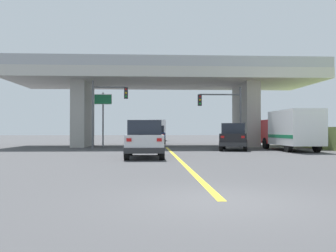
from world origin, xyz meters
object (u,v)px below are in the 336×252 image
object	(u,v)px
suv_lead	(145,139)
traffic_signal_farside	(105,105)
box_truck	(291,129)
highway_sign	(103,107)
sedan_oncoming	(156,135)
semi_truck_distant	(157,130)
traffic_signal_nearside	(225,109)
suv_crossing	(234,137)

from	to	relation	value
suv_lead	traffic_signal_farside	distance (m)	11.57
box_truck	highway_sign	xyz separation A→B (m)	(-14.57, 6.56, 2.01)
sedan_oncoming	semi_truck_distant	xyz separation A→B (m)	(0.38, 13.23, 0.58)
traffic_signal_farside	semi_truck_distant	distance (m)	24.19
highway_sign	semi_truck_distant	size ratio (longest dim) A/B	0.70
sedan_oncoming	traffic_signal_nearside	world-z (taller)	traffic_signal_nearside
box_truck	suv_crossing	bearing A→B (deg)	165.83
box_truck	highway_sign	bearing A→B (deg)	155.76
traffic_signal_farside	box_truck	bearing A→B (deg)	-17.07
box_truck	semi_truck_distant	xyz separation A→B (m)	(-9.27, 27.95, 0.03)
highway_sign	suv_lead	bearing A→B (deg)	-73.31
box_truck	traffic_signal_nearside	bearing A→B (deg)	134.05
suv_crossing	highway_sign	bearing A→B (deg)	167.66
traffic_signal_farside	sedan_oncoming	bearing A→B (deg)	66.55
traffic_signal_farside	semi_truck_distant	xyz separation A→B (m)	(4.89, 23.61, -2.05)
suv_lead	suv_crossing	distance (m)	9.95
suv_crossing	suv_lead	bearing A→B (deg)	-116.61
sedan_oncoming	highway_sign	bearing A→B (deg)	-121.05
suv_crossing	semi_truck_distant	size ratio (longest dim) A/B	0.66
box_truck	traffic_signal_farside	bearing A→B (deg)	162.93
semi_truck_distant	traffic_signal_nearside	bearing A→B (deg)	-77.58
suv_crossing	highway_sign	world-z (taller)	highway_sign
sedan_oncoming	suv_crossing	bearing A→B (deg)	-67.70
box_truck	highway_sign	size ratio (longest dim) A/B	1.44
box_truck	semi_truck_distant	distance (m)	29.45
sedan_oncoming	highway_sign	size ratio (longest dim) A/B	0.93
suv_lead	box_truck	distance (m)	12.46
box_truck	semi_truck_distant	size ratio (longest dim) A/B	1.00
box_truck	semi_truck_distant	bearing A→B (deg)	108.34
box_truck	traffic_signal_nearside	world-z (taller)	traffic_signal_nearside
suv_lead	sedan_oncoming	world-z (taller)	same
suv_lead	traffic_signal_nearside	size ratio (longest dim) A/B	0.91
traffic_signal_nearside	semi_truck_distant	xyz separation A→B (m)	(-5.24, 23.79, -1.74)
suv_lead	suv_crossing	xyz separation A→B (m)	(6.66, 7.39, -0.00)
suv_lead	traffic_signal_farside	xyz separation A→B (m)	(-3.47, 10.72, 2.63)
suv_lead	highway_sign	distance (m)	13.75
suv_lead	semi_truck_distant	size ratio (longest dim) A/B	0.67
suv_lead	sedan_oncoming	size ratio (longest dim) A/B	1.03
suv_lead	highway_sign	world-z (taller)	highway_sign
box_truck	traffic_signal_farside	distance (m)	14.95
traffic_signal_nearside	semi_truck_distant	size ratio (longest dim) A/B	0.74
suv_crossing	highway_sign	size ratio (longest dim) A/B	0.95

